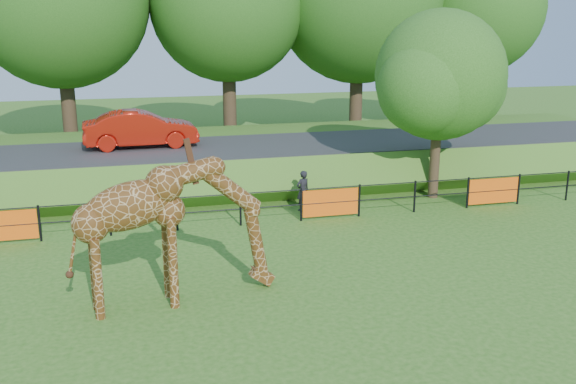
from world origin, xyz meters
The scene contains 9 objects.
ground centered at (0.00, 0.00, 0.00)m, with size 90.00×90.00×0.00m, color #2F6218.
giraffe centered at (-2.43, 2.76, 1.69)m, with size 4.73×0.87×3.38m, color #553011, non-canonical shape.
perimeter_fence centered at (0.00, 8.00, 0.55)m, with size 28.07×0.10×1.10m, color black, non-canonical shape.
embankment centered at (0.00, 15.50, 0.65)m, with size 40.00×9.00×1.30m, color #2F6218.
road centered at (0.00, 14.00, 1.36)m, with size 40.00×5.00×0.12m, color #2A2A2C.
car_red centered at (-2.78, 14.72, 2.15)m, with size 1.56×4.46×1.47m, color red.
visitor centered at (2.38, 9.15, 0.70)m, with size 0.51×0.33×1.40m, color black.
tree_east centered at (7.60, 9.63, 4.28)m, with size 5.40×4.71×6.76m.
bg_tree_line centered at (1.89, 22.00, 7.19)m, with size 37.30×8.80×11.82m.
Camera 1 is at (-3.38, -11.24, 6.31)m, focal length 40.00 mm.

